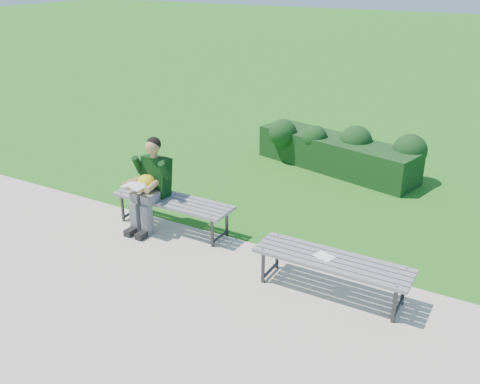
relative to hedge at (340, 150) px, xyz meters
The scene contains 7 objects.
ground 3.40m from the hedge, 100.66° to the right, with size 80.00×80.00×0.00m.
walkway 5.12m from the hedge, 97.03° to the right, with size 30.00×3.50×0.02m.
hedge is the anchor object (origin of this frame).
bench_left 3.68m from the hedge, 109.37° to the right, with size 1.80×0.50×0.46m.
bench_right 4.14m from the hedge, 71.18° to the right, with size 1.80×0.50×0.46m.
seated_boy 3.90m from the hedge, 113.07° to the right, with size 0.56×0.76×1.31m.
paper_sheet 4.11m from the hedge, 72.51° to the right, with size 0.26×0.22×0.01m.
Camera 1 is at (3.65, -5.66, 3.54)m, focal length 40.00 mm.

